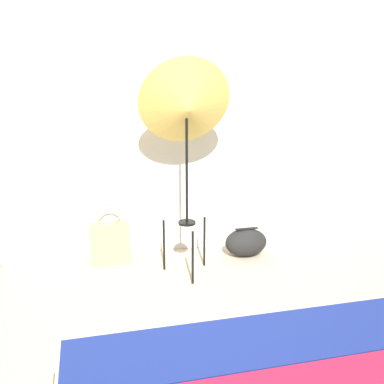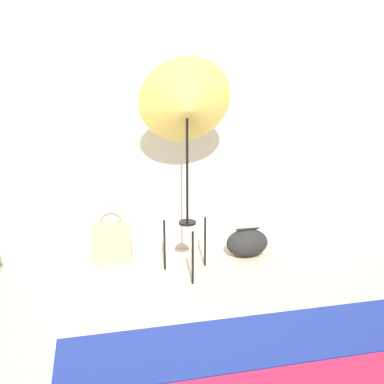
# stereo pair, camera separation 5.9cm
# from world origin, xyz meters

# --- Properties ---
(wall_back) EXTENTS (8.00, 0.05, 2.60)m
(wall_back) POSITION_xyz_m (0.00, 2.09, 1.30)
(wall_back) COLOR beige
(wall_back) RESTS_ON ground_plane
(photo_umbrella) EXTENTS (0.75, 0.44, 1.81)m
(photo_umbrella) POSITION_xyz_m (0.27, 1.54, 1.42)
(photo_umbrella) COLOR black
(photo_umbrella) RESTS_ON ground_plane
(tote_bag) EXTENTS (0.35, 0.15, 0.55)m
(tote_bag) POSITION_xyz_m (-0.36, 1.92, 0.19)
(tote_bag) COLOR tan
(tote_bag) RESTS_ON ground_plane
(duffel_bag) EXTENTS (0.40, 0.27, 0.27)m
(duffel_bag) POSITION_xyz_m (0.89, 1.77, 0.13)
(duffel_bag) COLOR black
(duffel_bag) RESTS_ON ground_plane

